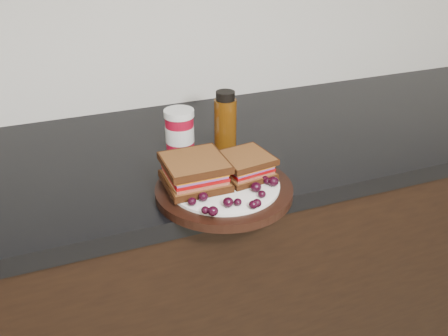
# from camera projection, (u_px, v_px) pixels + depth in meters

# --- Properties ---
(base_cabinets) EXTENTS (3.96, 0.58, 0.86)m
(base_cabinets) POSITION_uv_depth(u_px,v_px,m) (197.00, 293.00, 1.44)
(base_cabinets) COLOR black
(base_cabinets) RESTS_ON ground_plane
(countertop) EXTENTS (3.98, 0.60, 0.04)m
(countertop) POSITION_uv_depth(u_px,v_px,m) (192.00, 154.00, 1.23)
(countertop) COLOR black
(countertop) RESTS_ON base_cabinets
(plate) EXTENTS (0.28, 0.28, 0.02)m
(plate) POSITION_uv_depth(u_px,v_px,m) (224.00, 190.00, 1.01)
(plate) COLOR black
(plate) RESTS_ON countertop
(sandwich_left) EXTENTS (0.12, 0.12, 0.06)m
(sandwich_left) POSITION_uv_depth(u_px,v_px,m) (195.00, 172.00, 0.99)
(sandwich_left) COLOR brown
(sandwich_left) RESTS_ON plate
(sandwich_right) EXTENTS (0.11, 0.11, 0.05)m
(sandwich_right) POSITION_uv_depth(u_px,v_px,m) (245.00, 165.00, 1.03)
(sandwich_right) COLOR brown
(sandwich_right) RESTS_ON plate
(grape_0) EXTENTS (0.02, 0.02, 0.02)m
(grape_0) POSITION_uv_depth(u_px,v_px,m) (192.00, 202.00, 0.93)
(grape_0) COLOR black
(grape_0) RESTS_ON plate
(grape_1) EXTENTS (0.02, 0.02, 0.02)m
(grape_1) POSITION_uv_depth(u_px,v_px,m) (203.00, 197.00, 0.95)
(grape_1) COLOR black
(grape_1) RESTS_ON plate
(grape_2) EXTENTS (0.02, 0.02, 0.01)m
(grape_2) POSITION_uv_depth(u_px,v_px,m) (205.00, 210.00, 0.91)
(grape_2) COLOR black
(grape_2) RESTS_ON plate
(grape_3) EXTENTS (0.02, 0.02, 0.02)m
(grape_3) POSITION_uv_depth(u_px,v_px,m) (213.00, 211.00, 0.90)
(grape_3) COLOR black
(grape_3) RESTS_ON plate
(grape_4) EXTENTS (0.02, 0.02, 0.02)m
(grape_4) POSITION_uv_depth(u_px,v_px,m) (228.00, 202.00, 0.93)
(grape_4) COLOR black
(grape_4) RESTS_ON plate
(grape_5) EXTENTS (0.02, 0.02, 0.01)m
(grape_5) POSITION_uv_depth(u_px,v_px,m) (238.00, 202.00, 0.93)
(grape_5) COLOR black
(grape_5) RESTS_ON plate
(grape_6) EXTENTS (0.02, 0.02, 0.02)m
(grape_6) POSITION_uv_depth(u_px,v_px,m) (253.00, 205.00, 0.92)
(grape_6) COLOR black
(grape_6) RESTS_ON plate
(grape_7) EXTENTS (0.02, 0.02, 0.02)m
(grape_7) POSITION_uv_depth(u_px,v_px,m) (257.00, 203.00, 0.93)
(grape_7) COLOR black
(grape_7) RESTS_ON plate
(grape_8) EXTENTS (0.02, 0.02, 0.01)m
(grape_8) POSITION_uv_depth(u_px,v_px,m) (262.00, 194.00, 0.96)
(grape_8) COLOR black
(grape_8) RESTS_ON plate
(grape_9) EXTENTS (0.02, 0.02, 0.02)m
(grape_9) POSITION_uv_depth(u_px,v_px,m) (256.00, 187.00, 0.98)
(grape_9) COLOR black
(grape_9) RESTS_ON plate
(grape_10) EXTENTS (0.02, 0.02, 0.02)m
(grape_10) POSITION_uv_depth(u_px,v_px,m) (273.00, 181.00, 1.00)
(grape_10) COLOR black
(grape_10) RESTS_ON plate
(grape_11) EXTENTS (0.02, 0.02, 0.01)m
(grape_11) POSITION_uv_depth(u_px,v_px,m) (265.00, 179.00, 1.01)
(grape_11) COLOR black
(grape_11) RESTS_ON plate
(grape_12) EXTENTS (0.02, 0.02, 0.01)m
(grape_12) POSITION_uv_depth(u_px,v_px,m) (267.00, 181.00, 1.00)
(grape_12) COLOR black
(grape_12) RESTS_ON plate
(grape_13) EXTENTS (0.02, 0.02, 0.02)m
(grape_13) POSITION_uv_depth(u_px,v_px,m) (266.00, 168.00, 1.05)
(grape_13) COLOR black
(grape_13) RESTS_ON plate
(grape_14) EXTENTS (0.02, 0.02, 0.01)m
(grape_14) POSITION_uv_depth(u_px,v_px,m) (257.00, 170.00, 1.04)
(grape_14) COLOR black
(grape_14) RESTS_ON plate
(grape_15) EXTENTS (0.02, 0.02, 0.02)m
(grape_15) POSITION_uv_depth(u_px,v_px,m) (246.00, 170.00, 1.04)
(grape_15) COLOR black
(grape_15) RESTS_ON plate
(grape_16) EXTENTS (0.02, 0.02, 0.02)m
(grape_16) POSITION_uv_depth(u_px,v_px,m) (192.00, 171.00, 1.04)
(grape_16) COLOR black
(grape_16) RESTS_ON plate
(grape_17) EXTENTS (0.02, 0.02, 0.02)m
(grape_17) POSITION_uv_depth(u_px,v_px,m) (200.00, 174.00, 1.03)
(grape_17) COLOR black
(grape_17) RESTS_ON plate
(grape_18) EXTENTS (0.02, 0.02, 0.02)m
(grape_18) POSITION_uv_depth(u_px,v_px,m) (180.00, 182.00, 1.00)
(grape_18) COLOR black
(grape_18) RESTS_ON plate
(grape_19) EXTENTS (0.02, 0.02, 0.02)m
(grape_19) POSITION_uv_depth(u_px,v_px,m) (179.00, 181.00, 1.00)
(grape_19) COLOR black
(grape_19) RESTS_ON plate
(grape_20) EXTENTS (0.02, 0.02, 0.02)m
(grape_20) POSITION_uv_depth(u_px,v_px,m) (202.00, 188.00, 0.97)
(grape_20) COLOR black
(grape_20) RESTS_ON plate
(grape_21) EXTENTS (0.01, 0.01, 0.01)m
(grape_21) POSITION_uv_depth(u_px,v_px,m) (199.00, 192.00, 0.96)
(grape_21) COLOR black
(grape_21) RESTS_ON plate
(grape_22) EXTENTS (0.02, 0.02, 0.02)m
(grape_22) POSITION_uv_depth(u_px,v_px,m) (191.00, 177.00, 1.02)
(grape_22) COLOR black
(grape_22) RESTS_ON plate
(grape_23) EXTENTS (0.02, 0.02, 0.02)m
(grape_23) POSITION_uv_depth(u_px,v_px,m) (183.00, 179.00, 1.01)
(grape_23) COLOR black
(grape_23) RESTS_ON plate
(grape_24) EXTENTS (0.02, 0.02, 0.01)m
(grape_24) POSITION_uv_depth(u_px,v_px,m) (188.00, 185.00, 0.99)
(grape_24) COLOR black
(grape_24) RESTS_ON plate
(condiment_jar) EXTENTS (0.09, 0.09, 0.10)m
(condiment_jar) POSITION_uv_depth(u_px,v_px,m) (180.00, 131.00, 1.17)
(condiment_jar) COLOR maroon
(condiment_jar) RESTS_ON countertop
(oil_bottle) EXTENTS (0.06, 0.06, 0.15)m
(oil_bottle) POSITION_uv_depth(u_px,v_px,m) (225.00, 121.00, 1.17)
(oil_bottle) COLOR #4A2707
(oil_bottle) RESTS_ON countertop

